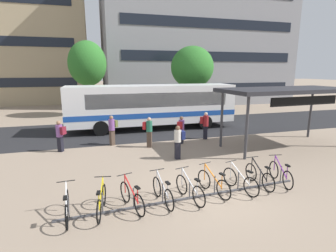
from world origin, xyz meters
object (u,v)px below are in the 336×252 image
parked_bicycle_red_2 (132,197)px  parked_bicycle_silver_4 (190,189)px  parked_bicycle_silver_3 (163,192)px  transit_shelter (286,92)px  parked_bicycle_orange_5 (213,184)px  commuter_red_pack_1 (181,128)px  commuter_red_pack_3 (205,124)px  parked_bicycle_white_0 (67,207)px  street_tree_0 (87,64)px  commuter_red_pack_5 (149,130)px  street_tree_1 (192,67)px  commuter_olive_pack_4 (112,128)px  parked_bicycle_yellow_1 (101,202)px  parked_bicycle_black_7 (259,176)px  commuter_navy_pack_0 (178,140)px  parked_bicycle_white_6 (240,181)px  parked_bicycle_purple_8 (281,174)px  city_bus (151,105)px  commuter_maroon_pack_2 (60,134)px

parked_bicycle_red_2 → parked_bicycle_silver_4: bearing=-106.8°
parked_bicycle_silver_3 → parked_bicycle_silver_4: size_ratio=1.01×
transit_shelter → parked_bicycle_orange_5: bearing=-149.5°
commuter_red_pack_1 → commuter_red_pack_3: (1.77, 0.56, 0.04)m
parked_bicycle_white_0 → street_tree_0: (0.60, 18.26, 4.45)m
commuter_red_pack_5 → street_tree_1: (6.12, 9.15, 3.51)m
commuter_red_pack_5 → commuter_olive_pack_4: bearing=-178.2°
parked_bicycle_yellow_1 → commuter_red_pack_3: bearing=-32.4°
parked_bicycle_red_2 → street_tree_1: bearing=-44.6°
parked_bicycle_black_7 → parked_bicycle_silver_3: bearing=91.8°
parked_bicycle_white_0 → commuter_navy_pack_0: (4.76, 4.10, 0.58)m
parked_bicycle_silver_4 → transit_shelter: (7.22, 4.35, 2.72)m
parked_bicycle_red_2 → commuter_red_pack_1: size_ratio=1.02×
commuter_red_pack_5 → street_tree_0: (-3.19, 11.82, 3.84)m
parked_bicycle_orange_5 → parked_bicycle_white_6: size_ratio=1.00×
parked_bicycle_purple_8 → transit_shelter: 5.99m
parked_bicycle_purple_8 → street_tree_1: bearing=1.7°
commuter_olive_pack_4 → parked_bicycle_red_2: bearing=56.1°
parked_bicycle_silver_3 → street_tree_0: size_ratio=0.25×
commuter_red_pack_1 → commuter_red_pack_5: commuter_red_pack_5 is taller
street_tree_1 → parked_bicycle_silver_3: bearing=-114.4°
parked_bicycle_silver_4 → parked_bicycle_black_7: 2.89m
commuter_olive_pack_4 → street_tree_0: 11.54m
commuter_red_pack_3 → parked_bicycle_white_6: bearing=-77.4°
parked_bicycle_yellow_1 → parked_bicycle_red_2: bearing=-79.1°
city_bus → parked_bicycle_silver_3: (-2.07, -10.87, -1.39)m
parked_bicycle_silver_3 → parked_bicycle_silver_4: bearing=-101.4°
parked_bicycle_white_0 → parked_bicycle_red_2: same height
transit_shelter → commuter_olive_pack_4: size_ratio=4.28×
commuter_red_pack_5 → parked_bicycle_silver_3: bearing=-68.3°
parked_bicycle_white_0 → parked_bicycle_red_2: size_ratio=1.04×
parked_bicycle_silver_3 → parked_bicycle_black_7: (3.80, 0.23, 0.00)m
parked_bicycle_purple_8 → commuter_maroon_pack_2: (-8.49, 6.61, 0.58)m
parked_bicycle_purple_8 → commuter_red_pack_5: 7.23m
parked_bicycle_black_7 → commuter_navy_pack_0: size_ratio=1.04×
parked_bicycle_red_2 → commuter_olive_pack_4: commuter_olive_pack_4 is taller
parked_bicycle_silver_4 → commuter_red_pack_3: commuter_red_pack_3 is taller
transit_shelter → city_bus: bearing=129.7°
commuter_red_pack_3 → commuter_red_pack_1: bearing=-135.9°
commuter_navy_pack_0 → commuter_olive_pack_4: commuter_olive_pack_4 is taller
parked_bicycle_yellow_1 → parked_bicycle_white_6: bearing=-78.0°
parked_bicycle_black_7 → parked_bicycle_purple_8: same height
parked_bicycle_white_6 → commuter_red_pack_1: size_ratio=1.03×
parked_bicycle_silver_3 → commuter_red_pack_1: 7.13m
parked_bicycle_white_0 → parked_bicycle_black_7: bearing=-90.0°
transit_shelter → commuter_red_pack_5: (-7.25, 2.02, -2.11)m
transit_shelter → commuter_maroon_pack_2: transit_shelter is taller
parked_bicycle_black_7 → commuter_maroon_pack_2: size_ratio=1.03×
parked_bicycle_orange_5 → parked_bicycle_purple_8: same height
parked_bicycle_silver_3 → commuter_maroon_pack_2: bearing=21.2°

